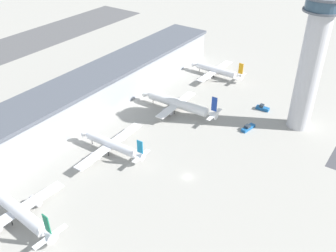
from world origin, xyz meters
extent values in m
plane|color=#9E9B93|center=(0.00, 0.00, 0.00)|extent=(1000.00, 1000.00, 0.00)
cube|color=#9399A3|center=(0.00, 70.00, 8.25)|extent=(224.04, 22.00, 16.50)
cube|color=#4C515B|center=(0.00, 70.00, 17.30)|extent=(224.04, 25.00, 1.60)
cylinder|color=#BCBCC1|center=(62.59, -22.95, 27.49)|extent=(10.25, 10.25, 54.97)
cylinder|color=#565B66|center=(62.59, -22.95, 55.37)|extent=(16.00, 16.00, 0.80)
cylinder|color=#334C60|center=(62.59, -22.95, 57.93)|extent=(14.72, 14.72, 4.31)
cylinder|color=silver|center=(-52.53, 35.34, 4.34)|extent=(6.30, 28.77, 4.42)
cone|color=silver|center=(-53.65, 18.46, 4.34)|extent=(4.32, 5.55, 3.98)
cube|color=silver|center=(-52.49, 35.91, 3.56)|extent=(36.99, 6.83, 0.44)
cylinder|color=#A8A8B2|center=(-44.72, 36.40, 2.23)|extent=(2.75, 5.01, 2.43)
cube|color=#14704C|center=(-53.72, 17.40, 10.08)|extent=(0.48, 2.81, 7.07)
cube|color=silver|center=(-53.75, 17.00, 4.78)|extent=(12.48, 2.82, 0.24)
cylinder|color=black|center=(-49.46, 34.91, 1.06)|extent=(0.28, 0.28, 2.13)
cylinder|color=black|center=(-55.63, 35.32, 1.06)|extent=(0.28, 0.28, 2.13)
cylinder|color=silver|center=(-5.16, 35.76, 4.43)|extent=(4.51, 25.35, 3.67)
cone|color=silver|center=(-5.64, 50.03, 4.43)|extent=(3.77, 3.42, 3.67)
cone|color=silver|center=(-4.67, 20.95, 4.43)|extent=(3.44, 4.51, 3.30)
cube|color=silver|center=(-5.18, 36.27, 3.78)|extent=(39.60, 5.71, 0.44)
cylinder|color=#A8A8B2|center=(-13.50, 36.99, 2.68)|extent=(2.15, 4.10, 2.02)
cylinder|color=#A8A8B2|center=(3.07, 37.54, 2.68)|extent=(2.15, 4.10, 2.02)
cube|color=#197FB2|center=(-4.64, 20.07, 9.19)|extent=(0.39, 2.81, 5.87)
cube|color=silver|center=(-4.63, 19.67, 4.79)|extent=(10.33, 2.34, 0.24)
cylinder|color=black|center=(-5.54, 47.18, 1.30)|extent=(0.28, 0.28, 2.59)
cylinder|color=black|center=(-2.59, 35.55, 1.30)|extent=(0.28, 0.28, 2.59)
cylinder|color=black|center=(-7.72, 35.38, 1.30)|extent=(0.28, 0.28, 2.59)
cylinder|color=white|center=(40.63, 32.11, 4.63)|extent=(5.45, 33.42, 4.59)
cone|color=white|center=(40.15, 50.83, 4.63)|extent=(4.69, 4.25, 4.59)
cone|color=white|center=(41.14, 12.71, 4.63)|extent=(4.27, 5.61, 4.13)
cube|color=white|center=(40.62, 32.78, 3.82)|extent=(31.61, 5.22, 0.44)
cylinder|color=#A8A8B2|center=(33.98, 33.61, 2.43)|extent=(2.65, 5.11, 2.52)
cylinder|color=#A8A8B2|center=(47.20, 33.95, 2.43)|extent=(2.65, 5.11, 2.52)
cube|color=navy|center=(41.17, 11.61, 10.59)|extent=(0.37, 2.81, 7.34)
cube|color=white|center=(41.18, 11.21, 5.08)|extent=(12.89, 2.33, 0.24)
cylinder|color=black|center=(40.23, 47.56, 1.17)|extent=(0.28, 0.28, 2.33)
cylinder|color=black|center=(43.85, 32.06, 1.17)|extent=(0.28, 0.28, 2.33)
cylinder|color=black|center=(37.43, 31.89, 1.17)|extent=(0.28, 0.28, 2.33)
cylinder|color=white|center=(89.19, 36.82, 4.02)|extent=(4.31, 25.65, 3.95)
cone|color=white|center=(89.40, 51.39, 4.02)|extent=(4.00, 3.61, 3.95)
cone|color=white|center=(88.98, 21.65, 4.02)|extent=(3.62, 4.79, 3.55)
cube|color=white|center=(89.20, 37.33, 3.32)|extent=(35.56, 4.90, 0.44)
cylinder|color=#A8A8B2|center=(81.76, 38.44, 2.13)|extent=(2.23, 4.37, 2.17)
cylinder|color=#A8A8B2|center=(96.67, 38.23, 2.13)|extent=(2.23, 4.37, 2.17)
cube|color=orange|center=(88.97, 20.71, 9.15)|extent=(0.34, 2.80, 6.32)
cube|color=white|center=(88.96, 20.31, 4.41)|extent=(11.08, 2.15, 0.24)
cylinder|color=black|center=(89.36, 48.42, 1.02)|extent=(0.28, 0.28, 2.04)
cylinder|color=black|center=(91.95, 36.49, 1.02)|extent=(0.28, 0.28, 2.04)
cylinder|color=black|center=(86.43, 36.57, 1.02)|extent=(0.28, 0.28, 2.04)
cube|color=black|center=(46.00, -4.83, 0.06)|extent=(7.25, 3.64, 0.12)
cube|color=#195699|center=(46.00, -4.83, 0.70)|extent=(8.57, 3.98, 1.40)
cube|color=#232D38|center=(45.19, -4.68, 1.97)|extent=(2.84, 2.62, 1.14)
cube|color=black|center=(67.30, -3.08, 0.06)|extent=(2.67, 5.70, 0.12)
cube|color=#195699|center=(67.30, -3.08, 0.80)|extent=(2.81, 6.78, 1.60)
cube|color=#232D38|center=(67.27, -2.41, 2.25)|extent=(2.33, 2.09, 1.31)
camera|label=1|loc=(-98.00, -59.48, 97.60)|focal=40.00mm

